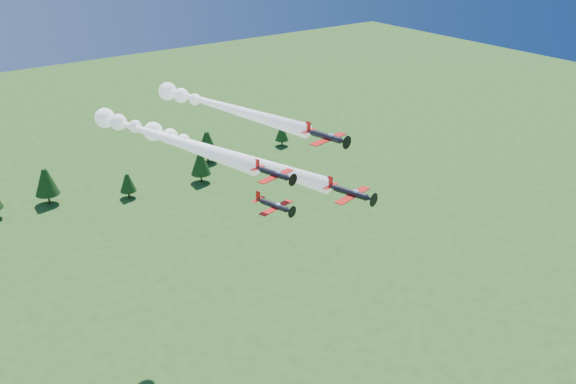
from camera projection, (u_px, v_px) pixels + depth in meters
plane_lead at (216, 151)px, 112.83m from camera, size 17.47×50.13×3.70m
plane_left at (159, 136)px, 108.96m from camera, size 15.08×45.35×3.70m
plane_right at (219, 105)px, 121.74m from camera, size 14.20×47.18×3.70m
plane_slot at (274, 205)px, 108.36m from camera, size 7.51×8.29×2.63m
treeline at (28, 191)px, 191.99m from camera, size 172.73×21.54×11.61m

